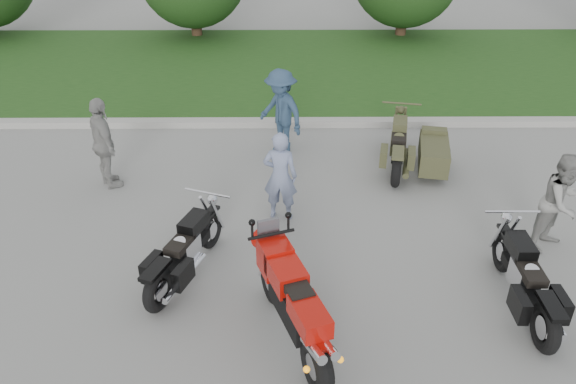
{
  "coord_description": "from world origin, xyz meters",
  "views": [
    {
      "loc": [
        -0.02,
        -5.9,
        5.16
      ],
      "look_at": [
        0.04,
        1.6,
        0.8
      ],
      "focal_mm": 35.0,
      "sensor_mm": 36.0,
      "label": 1
    }
  ],
  "objects_px": {
    "cruiser_sidecar": "(419,151)",
    "person_denim": "(281,112)",
    "sportbike_red": "(293,303)",
    "cruiser_left": "(183,255)",
    "person_grey": "(561,203)",
    "person_back": "(104,144)",
    "cruiser_right": "(527,284)",
    "person_stripe": "(280,176)"
  },
  "relations": [
    {
      "from": "cruiser_right",
      "to": "person_stripe",
      "type": "bearing_deg",
      "value": 144.88
    },
    {
      "from": "sportbike_red",
      "to": "person_back",
      "type": "xyz_separation_m",
      "value": [
        -3.34,
        4.0,
        0.22
      ]
    },
    {
      "from": "cruiser_sidecar",
      "to": "person_back",
      "type": "distance_m",
      "value": 5.87
    },
    {
      "from": "cruiser_right",
      "to": "person_grey",
      "type": "bearing_deg",
      "value": 56.38
    },
    {
      "from": "cruiser_sidecar",
      "to": "cruiser_right",
      "type": "bearing_deg",
      "value": -70.22
    },
    {
      "from": "person_grey",
      "to": "sportbike_red",
      "type": "bearing_deg",
      "value": 169.22
    },
    {
      "from": "sportbike_red",
      "to": "person_denim",
      "type": "xyz_separation_m",
      "value": [
        -0.17,
        5.45,
        0.24
      ]
    },
    {
      "from": "person_grey",
      "to": "person_back",
      "type": "height_order",
      "value": "person_back"
    },
    {
      "from": "person_denim",
      "to": "sportbike_red",
      "type": "bearing_deg",
      "value": -41.59
    },
    {
      "from": "person_back",
      "to": "person_grey",
      "type": "bearing_deg",
      "value": -138.8
    },
    {
      "from": "sportbike_red",
      "to": "cruiser_left",
      "type": "xyz_separation_m",
      "value": [
        -1.53,
        1.26,
        -0.21
      ]
    },
    {
      "from": "sportbike_red",
      "to": "person_stripe",
      "type": "relative_size",
      "value": 1.4
    },
    {
      "from": "person_denim",
      "to": "cruiser_sidecar",
      "type": "bearing_deg",
      "value": 28.35
    },
    {
      "from": "person_stripe",
      "to": "person_denim",
      "type": "relative_size",
      "value": 0.89
    },
    {
      "from": "cruiser_sidecar",
      "to": "person_denim",
      "type": "height_order",
      "value": "person_denim"
    },
    {
      "from": "sportbike_red",
      "to": "person_grey",
      "type": "distance_m",
      "value": 4.55
    },
    {
      "from": "sportbike_red",
      "to": "person_stripe",
      "type": "bearing_deg",
      "value": 73.31
    },
    {
      "from": "cruiser_left",
      "to": "sportbike_red",
      "type": "bearing_deg",
      "value": -18.88
    },
    {
      "from": "cruiser_left",
      "to": "cruiser_sidecar",
      "type": "distance_m",
      "value": 5.21
    },
    {
      "from": "cruiser_sidecar",
      "to": "person_grey",
      "type": "xyz_separation_m",
      "value": [
        1.57,
        -2.53,
        0.38
      ]
    },
    {
      "from": "cruiser_right",
      "to": "cruiser_sidecar",
      "type": "height_order",
      "value": "cruiser_sidecar"
    },
    {
      "from": "sportbike_red",
      "to": "cruiser_left",
      "type": "height_order",
      "value": "sportbike_red"
    },
    {
      "from": "person_grey",
      "to": "person_denim",
      "type": "xyz_separation_m",
      "value": [
        -4.23,
        3.41,
        0.09
      ]
    },
    {
      "from": "cruiser_left",
      "to": "person_back",
      "type": "relative_size",
      "value": 1.2
    },
    {
      "from": "person_grey",
      "to": "person_denim",
      "type": "distance_m",
      "value": 5.44
    },
    {
      "from": "person_grey",
      "to": "person_denim",
      "type": "relative_size",
      "value": 0.9
    },
    {
      "from": "sportbike_red",
      "to": "cruiser_right",
      "type": "height_order",
      "value": "sportbike_red"
    },
    {
      "from": "cruiser_left",
      "to": "person_denim",
      "type": "bearing_deg",
      "value": 92.57
    },
    {
      "from": "person_back",
      "to": "cruiser_right",
      "type": "bearing_deg",
      "value": -152.03
    },
    {
      "from": "sportbike_red",
      "to": "person_grey",
      "type": "relative_size",
      "value": 1.39
    },
    {
      "from": "person_stripe",
      "to": "person_denim",
      "type": "bearing_deg",
      "value": -80.46
    },
    {
      "from": "person_back",
      "to": "person_denim",
      "type": "bearing_deg",
      "value": -99.42
    },
    {
      "from": "cruiser_right",
      "to": "sportbike_red",
      "type": "bearing_deg",
      "value": -168.69
    },
    {
      "from": "cruiser_sidecar",
      "to": "person_denim",
      "type": "bearing_deg",
      "value": 173.22
    },
    {
      "from": "cruiser_left",
      "to": "cruiser_sidecar",
      "type": "xyz_separation_m",
      "value": [
        4.02,
        3.31,
        -0.01
      ]
    },
    {
      "from": "cruiser_left",
      "to": "person_back",
      "type": "distance_m",
      "value": 3.31
    },
    {
      "from": "sportbike_red",
      "to": "cruiser_sidecar",
      "type": "xyz_separation_m",
      "value": [
        2.49,
        4.57,
        -0.23
      ]
    },
    {
      "from": "person_denim",
      "to": "person_back",
      "type": "bearing_deg",
      "value": -108.84
    },
    {
      "from": "person_grey",
      "to": "person_denim",
      "type": "bearing_deg",
      "value": 103.7
    },
    {
      "from": "sportbike_red",
      "to": "person_denim",
      "type": "relative_size",
      "value": 1.25
    },
    {
      "from": "cruiser_right",
      "to": "person_back",
      "type": "xyz_separation_m",
      "value": [
        -6.41,
        3.43,
        0.42
      ]
    },
    {
      "from": "cruiser_right",
      "to": "person_grey",
      "type": "distance_m",
      "value": 1.8
    }
  ]
}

